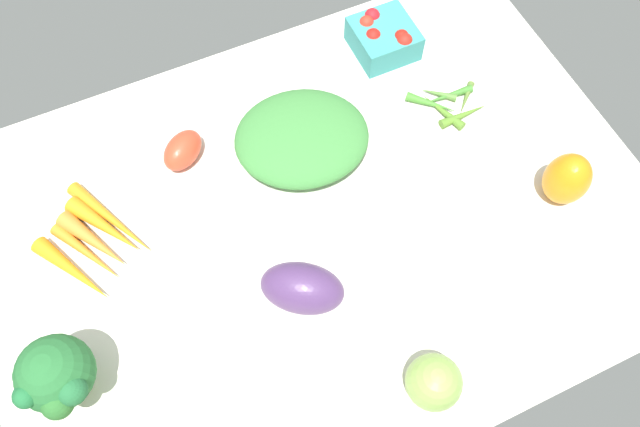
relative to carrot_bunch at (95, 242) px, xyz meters
The scene contains 10 objects.
tablecloth 34.52cm from the carrot_bunch, 162.81° to the left, with size 104.00×76.00×2.00cm, color silver.
carrot_bunch is the anchor object (origin of this frame).
leafy_greens_clump 35.89cm from the carrot_bunch, behind, with size 19.01×21.92×6.03cm, color #3F853E.
okra_pile 61.64cm from the carrot_bunch, behind, with size 12.64×10.77×1.65cm.
broccoli_head 22.76cm from the carrot_bunch, 66.88° to the left, with size 10.41×10.99×13.11cm.
berry_basket 59.84cm from the carrot_bunch, 164.03° to the right, with size 10.48×10.48×6.28cm.
heirloom_tomato_green 53.82cm from the carrot_bunch, 131.76° to the left, with size 7.68×7.68×7.68cm, color #8BB351.
eggplant 32.80cm from the carrot_bunch, 140.65° to the left, with size 12.14×7.42×7.42cm, color #523667.
bell_pepper_orange 72.57cm from the carrot_bunch, 162.45° to the left, with size 6.96×6.96×9.86cm, color orange.
roma_tomato 19.74cm from the carrot_bunch, 152.17° to the right, with size 7.76×5.04×5.04cm, color #E54429.
Camera 1 is at (18.09, 39.49, 90.34)cm, focal length 35.29 mm.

